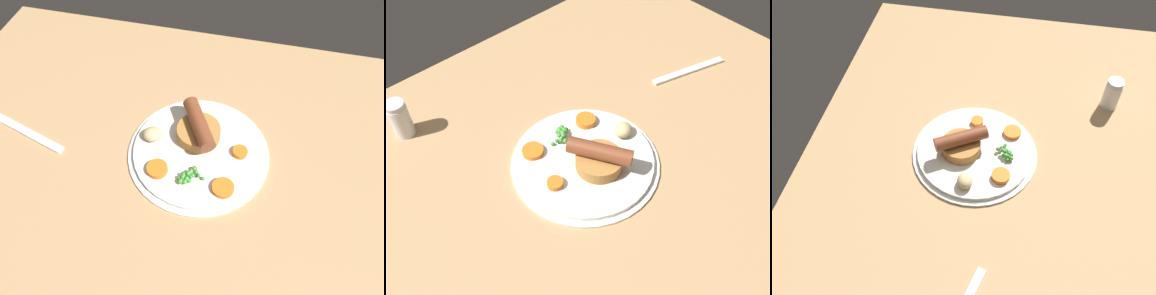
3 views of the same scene
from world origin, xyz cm
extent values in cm
cube|color=tan|center=(0.00, 0.00, 1.50)|extent=(110.00, 80.00, 3.00)
cylinder|color=silver|center=(3.07, 3.20, 3.25)|extent=(26.84, 26.84, 0.50)
cylinder|color=silver|center=(3.07, 3.20, 3.70)|extent=(24.69, 24.69, 1.40)
cylinder|color=#AD7538|center=(2.43, 6.03, 5.66)|extent=(8.30, 8.30, 2.51)
cylinder|color=#33190C|center=(2.43, 6.03, 6.76)|extent=(6.64, 6.64, 0.30)
cylinder|color=brown|center=(2.43, 6.03, 8.38)|extent=(8.15, 11.22, 2.93)
sphere|color=#3B8A34|center=(1.85, -4.29, 5.22)|extent=(0.76, 0.76, 0.76)
sphere|color=#458C32|center=(2.85, -3.01, 5.77)|extent=(0.85, 0.85, 0.85)
sphere|color=#40923D|center=(2.61, -4.22, 5.47)|extent=(0.96, 0.96, 0.96)
sphere|color=#479539|center=(3.52, -3.34, 5.51)|extent=(0.76, 0.76, 0.76)
sphere|color=#4C9331|center=(2.40, -4.74, 5.24)|extent=(0.90, 0.90, 0.90)
sphere|color=#4D943D|center=(3.02, -2.75, 5.69)|extent=(0.91, 0.91, 0.91)
sphere|color=#488939|center=(1.58, -4.80, 5.14)|extent=(1.00, 1.00, 1.00)
sphere|color=#45923F|center=(2.68, -3.29, 5.78)|extent=(0.97, 0.97, 0.97)
sphere|color=green|center=(3.12, -4.37, 5.32)|extent=(0.78, 0.78, 0.78)
sphere|color=#39863B|center=(4.47, -2.91, 5.17)|extent=(0.72, 0.72, 0.72)
sphere|color=#448230|center=(3.23, -3.66, 5.51)|extent=(0.73, 0.73, 0.73)
sphere|color=#4E8432|center=(3.42, -1.77, 5.34)|extent=(0.94, 0.94, 0.94)
sphere|color=#3D923F|center=(3.93, -2.46, 5.33)|extent=(0.79, 0.79, 0.79)
sphere|color=green|center=(1.86, -3.97, 5.39)|extent=(0.94, 0.94, 0.94)
sphere|color=green|center=(1.90, -3.47, 5.46)|extent=(0.87, 0.87, 0.87)
sphere|color=#4D872C|center=(1.16, -4.06, 5.06)|extent=(0.70, 0.70, 0.70)
sphere|color=#428E33|center=(5.28, -3.11, 4.76)|extent=(0.72, 0.72, 0.72)
ellipsoid|color=#CCB77F|center=(-6.06, 3.68, 5.63)|extent=(4.24, 3.88, 2.47)
cylinder|color=orange|center=(9.08, -4.21, 4.86)|extent=(4.12, 4.12, 0.93)
cylinder|color=orange|center=(10.80, 3.92, 4.93)|extent=(3.76, 3.76, 1.05)
cylinder|color=orange|center=(-3.10, -3.20, 4.98)|extent=(4.09, 4.09, 1.15)
cylinder|color=silver|center=(23.25, -25.70, 6.38)|extent=(3.87, 3.87, 6.75)
cylinder|color=silver|center=(23.25, -25.70, 10.25)|extent=(3.68, 3.68, 1.00)
camera|label=1|loc=(10.51, -33.33, 57.05)|focal=32.00mm
camera|label=2|loc=(36.49, 37.44, 64.06)|focal=40.00mm
camera|label=3|loc=(-53.41, -4.86, 76.34)|focal=40.00mm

